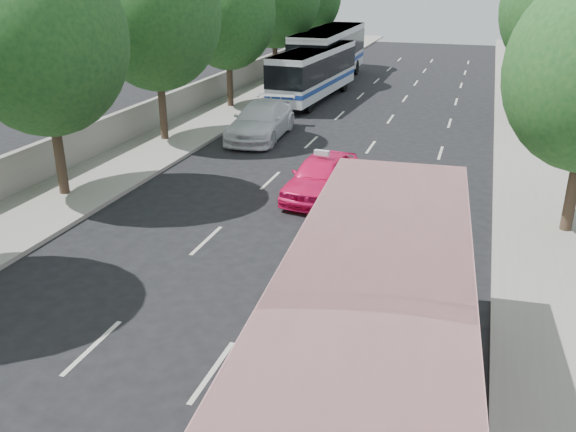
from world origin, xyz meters
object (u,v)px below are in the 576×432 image
at_px(pink_bus, 370,353).
at_px(white_pickup, 261,121).
at_px(tour_coach_rear, 329,51).
at_px(pink_taxi, 321,176).
at_px(tour_coach_front, 314,69).

distance_m(pink_bus, white_pickup, 21.70).
xyz_separation_m(pink_bus, tour_coach_rear, (-9.67, 35.99, 0.00)).
bearing_deg(tour_coach_rear, white_pickup, -88.15).
height_order(pink_taxi, tour_coach_rear, tour_coach_rear).
height_order(pink_bus, tour_coach_front, pink_bus).
distance_m(pink_taxi, tour_coach_rear, 24.20).
bearing_deg(tour_coach_front, tour_coach_rear, 99.51).
relative_size(tour_coach_front, tour_coach_rear, 0.85).
xyz_separation_m(pink_taxi, tour_coach_front, (-4.96, 16.99, 1.13)).
distance_m(white_pickup, tour_coach_rear, 16.37).
bearing_deg(pink_taxi, pink_bus, -66.74).
bearing_deg(pink_taxi, tour_coach_rear, 108.81).
height_order(pink_taxi, tour_coach_front, tour_coach_front).
bearing_deg(pink_taxi, white_pickup, 129.90).
bearing_deg(tour_coach_rear, pink_bus, -75.47).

